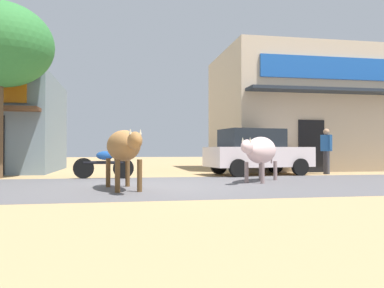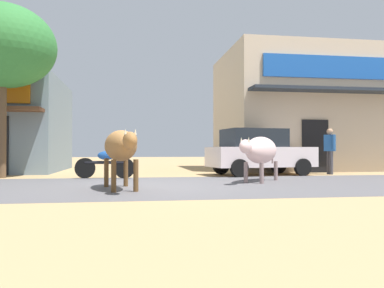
{
  "view_description": "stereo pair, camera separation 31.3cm",
  "coord_description": "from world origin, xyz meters",
  "px_view_note": "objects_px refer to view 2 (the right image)",
  "views": [
    {
      "loc": [
        -0.65,
        -9.88,
        0.9
      ],
      "look_at": [
        1.44,
        1.51,
        1.07
      ],
      "focal_mm": 36.89,
      "sensor_mm": 36.0,
      "label": 1
    },
    {
      "loc": [
        -0.34,
        -9.94,
        0.9
      ],
      "look_at": [
        1.44,
        1.51,
        1.07
      ],
      "focal_mm": 36.89,
      "sensor_mm": 36.0,
      "label": 2
    }
  ],
  "objects_px": {
    "roadside_tree": "(3,47)",
    "parked_motorcycle": "(106,163)",
    "parked_hatchback_car": "(258,152)",
    "cow_near_brown": "(121,146)",
    "cow_far_dark": "(261,151)",
    "pedestrian_by_shop": "(330,147)"
  },
  "relations": [
    {
      "from": "cow_far_dark",
      "to": "parked_motorcycle",
      "type": "bearing_deg",
      "value": 155.35
    },
    {
      "from": "roadside_tree",
      "to": "cow_far_dark",
      "type": "distance_m",
      "value": 8.84
    },
    {
      "from": "parked_motorcycle",
      "to": "pedestrian_by_shop",
      "type": "relative_size",
      "value": 1.11
    },
    {
      "from": "roadside_tree",
      "to": "pedestrian_by_shop",
      "type": "height_order",
      "value": "roadside_tree"
    },
    {
      "from": "parked_motorcycle",
      "to": "roadside_tree",
      "type": "bearing_deg",
      "value": 167.52
    },
    {
      "from": "parked_motorcycle",
      "to": "parked_hatchback_car",
      "type": "bearing_deg",
      "value": 9.2
    },
    {
      "from": "parked_hatchback_car",
      "to": "cow_near_brown",
      "type": "bearing_deg",
      "value": -136.76
    },
    {
      "from": "parked_hatchback_car",
      "to": "parked_motorcycle",
      "type": "height_order",
      "value": "parked_hatchback_car"
    },
    {
      "from": "cow_far_dark",
      "to": "pedestrian_by_shop",
      "type": "xyz_separation_m",
      "value": [
        3.63,
        2.87,
        0.11
      ]
    },
    {
      "from": "cow_far_dark",
      "to": "pedestrian_by_shop",
      "type": "relative_size",
      "value": 1.37
    },
    {
      "from": "roadside_tree",
      "to": "cow_far_dark",
      "type": "bearing_deg",
      "value": -19.65
    },
    {
      "from": "parked_hatchback_car",
      "to": "parked_motorcycle",
      "type": "relative_size",
      "value": 2.06
    },
    {
      "from": "parked_hatchback_car",
      "to": "cow_near_brown",
      "type": "height_order",
      "value": "parked_hatchback_car"
    },
    {
      "from": "roadside_tree",
      "to": "parked_motorcycle",
      "type": "relative_size",
      "value": 2.97
    },
    {
      "from": "parked_hatchback_car",
      "to": "cow_near_brown",
      "type": "xyz_separation_m",
      "value": [
        -4.74,
        -4.46,
        0.14
      ]
    },
    {
      "from": "parked_hatchback_car",
      "to": "cow_far_dark",
      "type": "distance_m",
      "value": 3.02
    },
    {
      "from": "pedestrian_by_shop",
      "to": "roadside_tree",
      "type": "bearing_deg",
      "value": -179.39
    },
    {
      "from": "parked_hatchback_car",
      "to": "parked_motorcycle",
      "type": "distance_m",
      "value": 5.38
    },
    {
      "from": "parked_hatchback_car",
      "to": "cow_near_brown",
      "type": "relative_size",
      "value": 1.49
    },
    {
      "from": "cow_near_brown",
      "to": "parked_hatchback_car",
      "type": "bearing_deg",
      "value": 43.24
    },
    {
      "from": "roadside_tree",
      "to": "cow_far_dark",
      "type": "relative_size",
      "value": 2.41
    },
    {
      "from": "roadside_tree",
      "to": "cow_near_brown",
      "type": "height_order",
      "value": "roadside_tree"
    }
  ]
}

